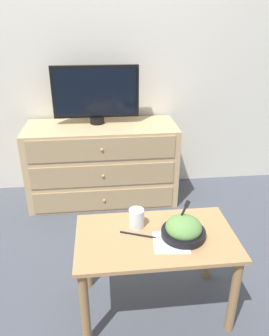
{
  "coord_description": "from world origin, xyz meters",
  "views": [
    {
      "loc": [
        0.08,
        -2.76,
        1.45
      ],
      "look_at": [
        0.25,
        -1.14,
        0.68
      ],
      "focal_mm": 35.0,
      "sensor_mm": 36.0,
      "label": 1
    }
  ],
  "objects": [
    {
      "name": "takeout_bowl",
      "position": [
        0.45,
        -1.48,
        0.51
      ],
      "size": [
        0.22,
        0.22,
        0.17
      ],
      "color": "black",
      "rests_on": "coffee_table"
    },
    {
      "name": "drink_cup",
      "position": [
        0.24,
        -1.38,
        0.51
      ],
      "size": [
        0.08,
        0.08,
        0.1
      ],
      "color": "#9E6638",
      "rests_on": "coffee_table"
    },
    {
      "name": "tv",
      "position": [
        0.05,
        -0.2,
        0.89
      ],
      "size": [
        0.67,
        0.11,
        0.45
      ],
      "color": "black",
      "rests_on": "dresser"
    },
    {
      "name": "napkin",
      "position": [
        0.38,
        -1.53,
        0.47
      ],
      "size": [
        0.18,
        0.18,
        0.0
      ],
      "color": "white",
      "rests_on": "coffee_table"
    },
    {
      "name": "wall_back",
      "position": [
        0.0,
        0.03,
        1.3
      ],
      "size": [
        12.0,
        0.05,
        2.6
      ],
      "color": "silver",
      "rests_on": "ground_plane"
    },
    {
      "name": "coffee_table",
      "position": [
        0.32,
        -1.47,
        0.38
      ],
      "size": [
        0.79,
        0.45,
        0.47
      ],
      "color": "tan",
      "rests_on": "ground_plane"
    },
    {
      "name": "dresser",
      "position": [
        0.08,
        -0.27,
        0.33
      ],
      "size": [
        1.2,
        0.49,
        0.65
      ],
      "color": "tan",
      "rests_on": "ground_plane"
    },
    {
      "name": "knife",
      "position": [
        0.23,
        -1.45,
        0.47
      ],
      "size": [
        0.17,
        0.08,
        0.01
      ],
      "color": "black",
      "rests_on": "coffee_table"
    },
    {
      "name": "ground_plane",
      "position": [
        0.0,
        0.0,
        0.0
      ],
      "size": [
        12.0,
        12.0,
        0.0
      ],
      "primitive_type": "plane",
      "color": "#474C56"
    }
  ]
}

